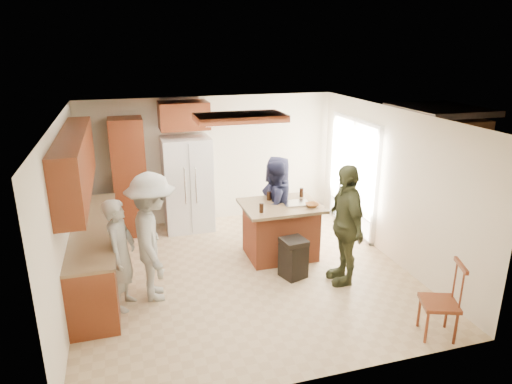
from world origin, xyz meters
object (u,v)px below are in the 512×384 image
object	(u,v)px
person_behind_right	(278,201)
trash_bin	(293,258)
person_behind_left	(274,206)
person_side_right	(345,225)
person_counter	(153,237)
spindle_chair	(441,303)
refrigerator	(188,184)
person_front_left	(121,255)
kitchen_island	(280,230)

from	to	relation	value
person_behind_right	trash_bin	xyz separation A→B (m)	(-0.18, -1.27, -0.49)
person_behind_left	person_behind_right	bearing A→B (deg)	-149.92
trash_bin	person_side_right	bearing A→B (deg)	-25.02
person_counter	spindle_chair	distance (m)	3.82
refrigerator	trash_bin	distance (m)	2.78
person_side_right	spindle_chair	bearing A→B (deg)	23.19
person_counter	refrigerator	xyz separation A→B (m)	(0.83, 2.40, -0.02)
person_front_left	spindle_chair	size ratio (longest dim) A/B	1.57
person_counter	person_front_left	bearing A→B (deg)	107.56
refrigerator	person_counter	bearing A→B (deg)	-109.13
person_side_right	trash_bin	xyz separation A→B (m)	(-0.68, 0.32, -0.60)
person_side_right	person_counter	distance (m)	2.78
kitchen_island	person_counter	bearing A→B (deg)	-160.83
person_front_left	trash_bin	xyz separation A→B (m)	(2.52, 0.12, -0.46)
kitchen_island	spindle_chair	xyz separation A→B (m)	(1.14, -2.67, -0.02)
person_behind_right	refrigerator	bearing A→B (deg)	-80.15
person_behind_right	refrigerator	size ratio (longest dim) A/B	0.89
person_behind_right	person_behind_left	bearing A→B (deg)	16.13
person_front_left	person_behind_right	xyz separation A→B (m)	(2.70, 1.39, 0.02)
person_behind_left	person_front_left	bearing A→B (deg)	-3.29
kitchen_island	trash_bin	world-z (taller)	kitchen_island
kitchen_island	spindle_chair	bearing A→B (deg)	-66.96
person_behind_right	trash_bin	size ratio (longest dim) A/B	2.55
person_side_right	spindle_chair	distance (m)	1.74
refrigerator	trash_bin	bearing A→B (deg)	-62.65
person_side_right	trash_bin	size ratio (longest dim) A/B	2.91
person_behind_right	person_counter	distance (m)	2.58
person_side_right	trash_bin	distance (m)	0.96
person_front_left	person_behind_left	world-z (taller)	person_behind_left
person_side_right	refrigerator	xyz separation A→B (m)	(-1.93, 2.73, -0.02)
person_side_right	refrigerator	size ratio (longest dim) A/B	1.02
person_side_right	person_behind_right	bearing A→B (deg)	-156.74
trash_bin	spindle_chair	distance (m)	2.26
person_counter	kitchen_island	world-z (taller)	person_counter
person_behind_left	person_side_right	distance (m)	1.50
person_front_left	kitchen_island	bearing A→B (deg)	-51.12
person_behind_right	person_counter	world-z (taller)	person_counter
kitchen_island	spindle_chair	world-z (taller)	spindle_chair
person_behind_right	person_side_right	xyz separation A→B (m)	(0.51, -1.59, 0.11)
person_side_right	trash_bin	bearing A→B (deg)	-109.43
person_behind_left	person_behind_right	xyz separation A→B (m)	(0.16, 0.25, 0.00)
person_side_right	kitchen_island	size ratio (longest dim) A/B	1.43
person_front_left	person_behind_left	distance (m)	2.78
person_behind_right	refrigerator	xyz separation A→B (m)	(-1.43, 1.15, 0.10)
person_front_left	spindle_chair	xyz separation A→B (m)	(3.71, -1.79, -0.33)
kitchen_island	trash_bin	bearing A→B (deg)	-94.03
person_side_right	kitchen_island	xyz separation A→B (m)	(-0.63, 1.07, -0.44)
person_behind_left	refrigerator	bearing A→B (deg)	-75.14
person_front_left	person_side_right	xyz separation A→B (m)	(3.20, -0.20, 0.14)
person_side_right	spindle_chair	xyz separation A→B (m)	(0.51, -1.59, -0.46)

